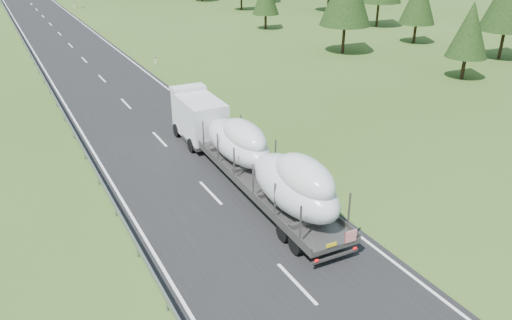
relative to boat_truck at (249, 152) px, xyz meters
name	(u,v)px	position (x,y,z in m)	size (l,w,h in m)	color
ground	(211,193)	(-2.38, 0.14, -2.11)	(400.00, 400.00, 0.00)	#33501A
boat_truck	(249,152)	(0.00, 0.00, 0.00)	(3.00, 18.66, 4.00)	silver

